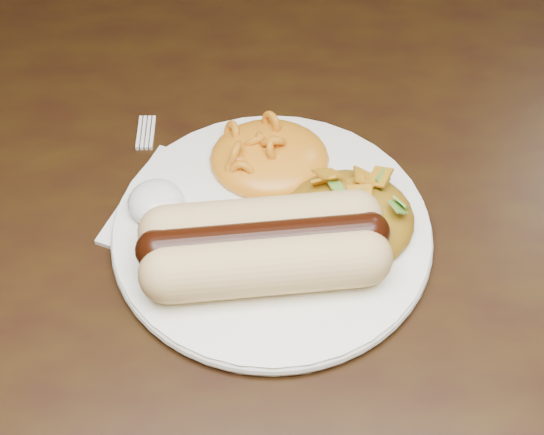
{
  "coord_description": "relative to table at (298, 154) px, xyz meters",
  "views": [
    {
      "loc": [
        -0.03,
        -0.53,
        1.22
      ],
      "look_at": [
        -0.03,
        -0.17,
        0.77
      ],
      "focal_mm": 55.0,
      "sensor_mm": 36.0,
      "label": 1
    }
  ],
  "objects": [
    {
      "name": "taco_salad",
      "position": [
        0.03,
        -0.17,
        0.12
      ],
      "size": [
        0.09,
        0.09,
        0.04
      ],
      "rotation": [
        0.0,
        0.0,
        0.41
      ],
      "color": "#C2330B",
      "rests_on": "plate"
    },
    {
      "name": "mac_and_cheese",
      "position": [
        -0.03,
        -0.11,
        0.12
      ],
      "size": [
        0.11,
        0.1,
        0.03
      ],
      "primitive_type": "ellipsoid",
      "rotation": [
        0.0,
        0.0,
        -0.27
      ],
      "color": "orange",
      "rests_on": "plate"
    },
    {
      "name": "plate",
      "position": [
        -0.03,
        -0.17,
        0.1
      ],
      "size": [
        0.28,
        0.28,
        0.01
      ],
      "primitive_type": "cylinder",
      "rotation": [
        0.0,
        0.0,
        -0.35
      ],
      "color": "white",
      "rests_on": "table"
    },
    {
      "name": "sour_cream",
      "position": [
        -0.11,
        -0.15,
        0.12
      ],
      "size": [
        0.05,
        0.05,
        0.02
      ],
      "primitive_type": "ellipsoid",
      "rotation": [
        0.0,
        0.0,
        0.26
      ],
      "color": "white",
      "rests_on": "plate"
    },
    {
      "name": "table",
      "position": [
        0.0,
        0.0,
        0.0
      ],
      "size": [
        1.6,
        0.9,
        0.75
      ],
      "color": "black",
      "rests_on": "floor"
    },
    {
      "name": "hotdog",
      "position": [
        -0.03,
        -0.2,
        0.12
      ],
      "size": [
        0.14,
        0.08,
        0.04
      ],
      "rotation": [
        0.0,
        0.0,
        0.1
      ],
      "color": "#F0BE79",
      "rests_on": "plate"
    },
    {
      "name": "fork",
      "position": [
        -0.12,
        -0.13,
        0.09
      ],
      "size": [
        0.07,
        0.13,
        0.0
      ],
      "primitive_type": "cube",
      "rotation": [
        0.0,
        0.0,
        -0.4
      ],
      "color": "white",
      "rests_on": "table"
    }
  ]
}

